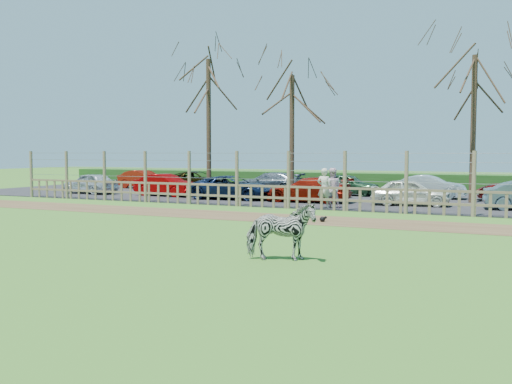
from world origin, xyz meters
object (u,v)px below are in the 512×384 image
at_px(tree_left, 209,94).
at_px(visitor_b, 332,188).
at_px(car_0, 90,183).
at_px(car_2, 232,187).
at_px(car_7, 143,179).
at_px(car_3, 308,190).
at_px(crow, 323,219).
at_px(car_10, 348,184).
at_px(zebra, 281,231).
at_px(car_9, 269,182).
at_px(car_4, 410,192).
at_px(car_1, 166,185).
at_px(car_8, 198,181).
at_px(car_11, 429,187).
at_px(tree_mid, 292,106).
at_px(visitor_a, 324,188).
at_px(tree_right, 474,93).

bearing_deg(tree_left, visitor_b, -24.36).
relative_size(visitor_b, car_0, 0.49).
distance_m(car_2, car_7, 10.72).
bearing_deg(car_3, car_0, -91.64).
xyz_separation_m(crow, car_10, (-2.51, 12.02, 0.53)).
distance_m(zebra, car_2, 16.45).
distance_m(car_3, car_9, 6.82).
bearing_deg(car_4, car_1, 82.56).
bearing_deg(car_10, tree_left, 122.33).
relative_size(car_8, car_10, 1.23).
xyz_separation_m(car_0, car_11, (18.38, 4.83, 0.00)).
height_order(zebra, car_9, zebra).
relative_size(tree_mid, car_8, 1.58).
height_order(car_3, car_11, same).
distance_m(car_2, car_10, 6.89).
relative_size(car_0, car_11, 0.97).
height_order(car_0, car_9, same).
relative_size(tree_mid, zebra, 4.33).
bearing_deg(car_1, car_10, -57.30).
relative_size(tree_left, visitor_b, 4.57).
height_order(tree_left, car_3, tree_left).
height_order(car_1, car_10, same).
bearing_deg(tree_left, visitor_a, -26.63).
relative_size(car_1, car_2, 0.84).
distance_m(tree_mid, car_7, 12.65).
distance_m(car_4, car_9, 10.40).
height_order(car_1, car_4, same).
xyz_separation_m(car_0, car_3, (13.42, -0.02, 0.00)).
height_order(car_8, car_9, same).
distance_m(visitor_b, car_2, 6.36).
bearing_deg(tree_right, car_11, 139.68).
height_order(zebra, visitor_b, visitor_b).
distance_m(tree_left, zebra, 19.60).
xyz_separation_m(crow, car_8, (-12.06, 11.82, 0.53)).
xyz_separation_m(car_7, car_9, (9.08, 0.04, 0.00)).
distance_m(visitor_a, visitor_b, 0.37).
relative_size(car_1, car_11, 1.00).
bearing_deg(visitor_a, visitor_b, -131.16).
bearing_deg(car_9, visitor_b, 34.95).
distance_m(zebra, car_10, 19.61).
height_order(tree_mid, car_0, tree_mid).
distance_m(tree_right, car_7, 21.23).
height_order(tree_right, car_0, tree_right).
bearing_deg(car_9, tree_left, -32.55).
distance_m(tree_right, car_10, 8.36).
bearing_deg(visitor_a, crow, 109.03).
relative_size(tree_right, car_9, 1.78).
xyz_separation_m(car_1, car_11, (13.37, 4.49, 0.00)).
xyz_separation_m(visitor_b, car_10, (-1.36, 7.30, -0.26)).
relative_size(visitor_b, car_2, 0.40).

